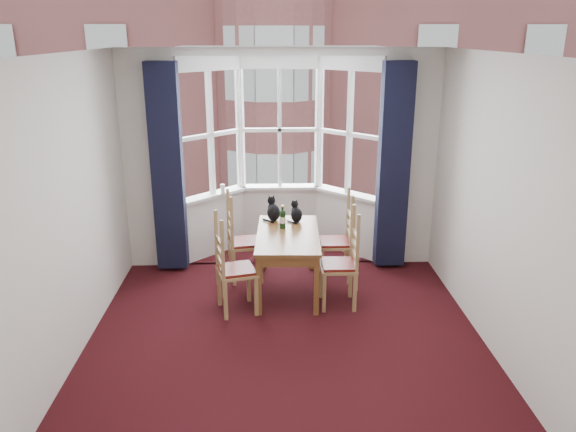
{
  "coord_description": "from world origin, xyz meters",
  "views": [
    {
      "loc": [
        -0.15,
        -4.8,
        2.97
      ],
      "look_at": [
        0.05,
        1.05,
        1.05
      ],
      "focal_mm": 35.0,
      "sensor_mm": 36.0,
      "label": 1
    }
  ],
  "objects_px": {
    "cat_left": "(273,211)",
    "dining_table": "(288,241)",
    "cat_right": "(296,213)",
    "chair_left_far": "(238,244)",
    "chair_left_near": "(229,272)",
    "chair_right_near": "(346,266)",
    "chair_right_far": "(342,243)",
    "wine_bottle": "(283,218)",
    "candle_tall": "(223,189)"
  },
  "relations": [
    {
      "from": "wine_bottle",
      "to": "candle_tall",
      "type": "xyz_separation_m",
      "value": [
        -0.79,
        1.03,
        0.09
      ]
    },
    {
      "from": "dining_table",
      "to": "chair_left_near",
      "type": "bearing_deg",
      "value": -141.6
    },
    {
      "from": "chair_left_near",
      "to": "wine_bottle",
      "type": "bearing_deg",
      "value": 49.6
    },
    {
      "from": "chair_left_far",
      "to": "candle_tall",
      "type": "bearing_deg",
      "value": 105.13
    },
    {
      "from": "cat_left",
      "to": "wine_bottle",
      "type": "xyz_separation_m",
      "value": [
        0.11,
        -0.31,
        0.01
      ]
    },
    {
      "from": "chair_left_far",
      "to": "cat_left",
      "type": "height_order",
      "value": "cat_left"
    },
    {
      "from": "chair_left_near",
      "to": "chair_right_near",
      "type": "relative_size",
      "value": 1.0
    },
    {
      "from": "cat_left",
      "to": "dining_table",
      "type": "bearing_deg",
      "value": -71.65
    },
    {
      "from": "wine_bottle",
      "to": "candle_tall",
      "type": "relative_size",
      "value": 2.13
    },
    {
      "from": "chair_right_near",
      "to": "cat_right",
      "type": "relative_size",
      "value": 3.32
    },
    {
      "from": "dining_table",
      "to": "wine_bottle",
      "type": "relative_size",
      "value": 4.84
    },
    {
      "from": "candle_tall",
      "to": "chair_left_far",
      "type": "bearing_deg",
      "value": -74.87
    },
    {
      "from": "chair_left_far",
      "to": "chair_right_near",
      "type": "relative_size",
      "value": 1.0
    },
    {
      "from": "chair_right_near",
      "to": "candle_tall",
      "type": "distance_m",
      "value": 2.25
    },
    {
      "from": "cat_left",
      "to": "candle_tall",
      "type": "distance_m",
      "value": 1.0
    },
    {
      "from": "chair_left_near",
      "to": "cat_left",
      "type": "relative_size",
      "value": 2.93
    },
    {
      "from": "chair_right_near",
      "to": "wine_bottle",
      "type": "xyz_separation_m",
      "value": [
        -0.7,
        0.59,
        0.38
      ]
    },
    {
      "from": "chair_left_far",
      "to": "chair_left_near",
      "type": "bearing_deg",
      "value": -93.88
    },
    {
      "from": "chair_right_far",
      "to": "wine_bottle",
      "type": "bearing_deg",
      "value": -170.34
    },
    {
      "from": "chair_left_far",
      "to": "cat_right",
      "type": "bearing_deg",
      "value": 7.97
    },
    {
      "from": "cat_left",
      "to": "cat_right",
      "type": "relative_size",
      "value": 1.13
    },
    {
      "from": "chair_left_near",
      "to": "chair_right_near",
      "type": "bearing_deg",
      "value": 5.48
    },
    {
      "from": "chair_right_near",
      "to": "chair_right_far",
      "type": "bearing_deg",
      "value": 86.88
    },
    {
      "from": "dining_table",
      "to": "cat_right",
      "type": "relative_size",
      "value": 4.97
    },
    {
      "from": "chair_right_near",
      "to": "chair_left_far",
      "type": "bearing_deg",
      "value": 149.76
    },
    {
      "from": "chair_right_far",
      "to": "cat_left",
      "type": "height_order",
      "value": "cat_left"
    },
    {
      "from": "chair_left_far",
      "to": "wine_bottle",
      "type": "distance_m",
      "value": 0.68
    },
    {
      "from": "dining_table",
      "to": "chair_left_near",
      "type": "height_order",
      "value": "chair_left_near"
    },
    {
      "from": "dining_table",
      "to": "chair_left_near",
      "type": "xyz_separation_m",
      "value": [
        -0.67,
        -0.53,
        -0.16
      ]
    },
    {
      "from": "dining_table",
      "to": "wine_bottle",
      "type": "bearing_deg",
      "value": 106.68
    },
    {
      "from": "chair_right_near",
      "to": "cat_right",
      "type": "distance_m",
      "value": 1.05
    },
    {
      "from": "dining_table",
      "to": "chair_left_far",
      "type": "height_order",
      "value": "chair_left_far"
    },
    {
      "from": "chair_right_far",
      "to": "wine_bottle",
      "type": "height_order",
      "value": "wine_bottle"
    },
    {
      "from": "dining_table",
      "to": "cat_right",
      "type": "xyz_separation_m",
      "value": [
        0.12,
        0.43,
        0.2
      ]
    },
    {
      "from": "chair_right_near",
      "to": "chair_right_far",
      "type": "height_order",
      "value": "same"
    },
    {
      "from": "chair_left_far",
      "to": "cat_left",
      "type": "xyz_separation_m",
      "value": [
        0.44,
        0.17,
        0.37
      ]
    },
    {
      "from": "chair_left_near",
      "to": "cat_right",
      "type": "distance_m",
      "value": 1.29
    },
    {
      "from": "cat_left",
      "to": "candle_tall",
      "type": "xyz_separation_m",
      "value": [
        -0.68,
        0.72,
        0.09
      ]
    },
    {
      "from": "chair_left_far",
      "to": "chair_right_far",
      "type": "bearing_deg",
      "value": -0.61
    },
    {
      "from": "chair_right_far",
      "to": "candle_tall",
      "type": "height_order",
      "value": "candle_tall"
    },
    {
      "from": "chair_left_near",
      "to": "wine_bottle",
      "type": "distance_m",
      "value": 1.01
    },
    {
      "from": "dining_table",
      "to": "candle_tall",
      "type": "distance_m",
      "value": 1.51
    },
    {
      "from": "chair_right_far",
      "to": "wine_bottle",
      "type": "distance_m",
      "value": 0.84
    },
    {
      "from": "chair_left_near",
      "to": "candle_tall",
      "type": "bearing_deg",
      "value": 95.95
    },
    {
      "from": "chair_right_near",
      "to": "dining_table",
      "type": "bearing_deg",
      "value": 148.06
    },
    {
      "from": "chair_left_near",
      "to": "chair_left_far",
      "type": "bearing_deg",
      "value": 86.12
    },
    {
      "from": "chair_right_near",
      "to": "wine_bottle",
      "type": "distance_m",
      "value": 0.99
    },
    {
      "from": "chair_right_far",
      "to": "candle_tall",
      "type": "distance_m",
      "value": 1.84
    },
    {
      "from": "cat_right",
      "to": "candle_tall",
      "type": "distance_m",
      "value": 1.25
    },
    {
      "from": "dining_table",
      "to": "chair_right_far",
      "type": "bearing_deg",
      "value": 24.69
    }
  ]
}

